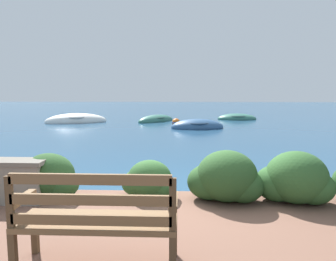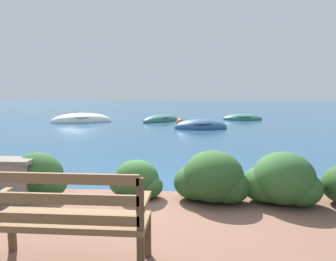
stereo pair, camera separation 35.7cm
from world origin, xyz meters
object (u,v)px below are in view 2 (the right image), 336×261
at_px(rowboat_nearest, 201,127).
at_px(rowboat_outer, 243,119).
at_px(park_bench, 67,217).
at_px(rowboat_far, 161,120).
at_px(mooring_buoy, 180,122).
at_px(rowboat_mid, 82,121).

height_order(rowboat_nearest, rowboat_outer, rowboat_nearest).
distance_m(park_bench, rowboat_far, 15.51).
distance_m(rowboat_far, rowboat_outer, 4.93).
height_order(park_bench, mooring_buoy, park_bench).
distance_m(park_bench, rowboat_mid, 15.54).
bearing_deg(mooring_buoy, rowboat_outer, 34.89).
bearing_deg(rowboat_outer, mooring_buoy, -146.27).
distance_m(rowboat_mid, mooring_buoy, 5.44).
bearing_deg(rowboat_outer, rowboat_far, -164.86).
relative_size(rowboat_mid, rowboat_far, 1.33).
xyz_separation_m(rowboat_mid, rowboat_outer, (9.02, 2.17, -0.02)).
relative_size(rowboat_nearest, rowboat_far, 0.99).
bearing_deg(rowboat_far, rowboat_outer, 145.47).
xyz_separation_m(rowboat_nearest, rowboat_mid, (-6.46, 2.32, 0.01)).
bearing_deg(rowboat_mid, mooring_buoy, 155.81).
distance_m(rowboat_far, mooring_buoy, 1.60).
xyz_separation_m(rowboat_far, rowboat_outer, (4.74, 1.38, -0.00)).
xyz_separation_m(park_bench, mooring_buoy, (0.43, 14.36, -0.63)).
distance_m(rowboat_mid, rowboat_outer, 9.28).
bearing_deg(rowboat_far, park_bench, 41.82).
bearing_deg(mooring_buoy, park_bench, -91.70).
bearing_deg(rowboat_outer, rowboat_mid, -167.65).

